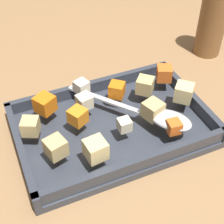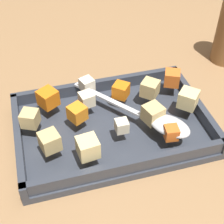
{
  "view_description": "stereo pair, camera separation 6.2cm",
  "coord_description": "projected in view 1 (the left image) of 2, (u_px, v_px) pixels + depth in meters",
  "views": [
    {
      "loc": [
        0.2,
        0.41,
        0.47
      ],
      "look_at": [
        0.02,
        -0.0,
        0.05
      ],
      "focal_mm": 53.85,
      "sensor_mm": 36.0,
      "label": 1
    },
    {
      "loc": [
        0.14,
        0.44,
        0.47
      ],
      "look_at": [
        0.02,
        -0.0,
        0.05
      ],
      "focal_mm": 53.85,
      "sensor_mm": 36.0,
      "label": 2
    }
  ],
  "objects": [
    {
      "name": "potato_chunk_corner_nw",
      "position": [
        30.0,
        126.0,
        0.59
      ],
      "size": [
        0.04,
        0.04,
        0.03
      ],
      "primitive_type": "cube",
      "rotation": [
        0.0,
        0.0,
        1.13
      ],
      "color": "tan",
      "rests_on": "baking_dish"
    },
    {
      "name": "ground_plane",
      "position": [
        122.0,
        130.0,
        0.66
      ],
      "size": [
        4.0,
        4.0,
        0.0
      ],
      "primitive_type": "plane",
      "color": "#936D47"
    },
    {
      "name": "serving_spoon",
      "position": [
        164.0,
        118.0,
        0.61
      ],
      "size": [
        0.18,
        0.22,
        0.02
      ],
      "rotation": [
        0.0,
        0.0,
        5.38
      ],
      "color": "silver",
      "rests_on": "baking_dish"
    },
    {
      "name": "carrot_chunk_heap_side",
      "position": [
        164.0,
        73.0,
        0.7
      ],
      "size": [
        0.04,
        0.04,
        0.03
      ],
      "primitive_type": "cube",
      "rotation": [
        0.0,
        0.0,
        1.13
      ],
      "color": "orange",
      "rests_on": "baking_dish"
    },
    {
      "name": "potato_chunk_near_left",
      "position": [
        84.0,
        101.0,
        0.64
      ],
      "size": [
        0.03,
        0.03,
        0.03
      ],
      "primitive_type": "cube",
      "rotation": [
        0.0,
        0.0,
        0.21
      ],
      "color": "beige",
      "rests_on": "baking_dish"
    },
    {
      "name": "pepper_mill",
      "position": [
        212.0,
        22.0,
        0.81
      ],
      "size": [
        0.07,
        0.07,
        0.19
      ],
      "color": "brown",
      "rests_on": "ground_plane"
    },
    {
      "name": "carrot_chunk_corner_sw",
      "position": [
        45.0,
        104.0,
        0.63
      ],
      "size": [
        0.04,
        0.04,
        0.03
      ],
      "primitive_type": "cube",
      "rotation": [
        0.0,
        0.0,
        5.24
      ],
      "color": "orange",
      "rests_on": "baking_dish"
    },
    {
      "name": "potato_chunk_rim_edge",
      "position": [
        153.0,
        110.0,
        0.62
      ],
      "size": [
        0.04,
        0.04,
        0.03
      ],
      "primitive_type": "cube",
      "rotation": [
        0.0,
        0.0,
        5.03
      ],
      "color": "tan",
      "rests_on": "baking_dish"
    },
    {
      "name": "parsnip_chunk_near_spoon",
      "position": [
        124.0,
        125.0,
        0.6
      ],
      "size": [
        0.02,
        0.02,
        0.02
      ],
      "primitive_type": "cube",
      "rotation": [
        0.0,
        0.0,
        3.13
      ],
      "color": "beige",
      "rests_on": "baking_dish"
    },
    {
      "name": "carrot_chunk_front_center",
      "position": [
        174.0,
        127.0,
        0.59
      ],
      "size": [
        0.03,
        0.03,
        0.02
      ],
      "primitive_type": "cube",
      "rotation": [
        0.0,
        0.0,
        1.45
      ],
      "color": "orange",
      "rests_on": "baking_dish"
    },
    {
      "name": "carrot_chunk_heap_top",
      "position": [
        117.0,
        90.0,
        0.66
      ],
      "size": [
        0.04,
        0.04,
        0.03
      ],
      "primitive_type": "cube",
      "rotation": [
        0.0,
        0.0,
        4.02
      ],
      "color": "orange",
      "rests_on": "baking_dish"
    },
    {
      "name": "potato_chunk_under_handle",
      "position": [
        184.0,
        92.0,
        0.65
      ],
      "size": [
        0.05,
        0.05,
        0.03
      ],
      "primitive_type": "cube",
      "rotation": [
        0.0,
        0.0,
        3.95
      ],
      "color": "#E0CC89",
      "rests_on": "baking_dish"
    },
    {
      "name": "potato_chunk_corner_ne",
      "position": [
        96.0,
        149.0,
        0.55
      ],
      "size": [
        0.04,
        0.04,
        0.03
      ],
      "primitive_type": "cube",
      "rotation": [
        0.0,
        0.0,
        4.83
      ],
      "color": "#E0CC89",
      "rests_on": "baking_dish"
    },
    {
      "name": "potato_chunk_far_right",
      "position": [
        56.0,
        147.0,
        0.55
      ],
      "size": [
        0.04,
        0.04,
        0.03
      ],
      "primitive_type": "cube",
      "rotation": [
        0.0,
        0.0,
        0.27
      ],
      "color": "tan",
      "rests_on": "baking_dish"
    },
    {
      "name": "carrot_chunk_corner_se",
      "position": [
        78.0,
        116.0,
        0.61
      ],
      "size": [
        0.04,
        0.04,
        0.03
      ],
      "primitive_type": "cube",
      "rotation": [
        0.0,
        0.0,
        0.49
      ],
      "color": "orange",
      "rests_on": "baking_dish"
    },
    {
      "name": "parsnip_chunk_near_right",
      "position": [
        82.0,
        87.0,
        0.67
      ],
      "size": [
        0.03,
        0.03,
        0.03
      ],
      "primitive_type": "cube",
      "rotation": [
        0.0,
        0.0,
        5.07
      ],
      "color": "silver",
      "rests_on": "baking_dish"
    },
    {
      "name": "potato_chunk_back_center",
      "position": [
        145.0,
        85.0,
        0.67
      ],
      "size": [
        0.04,
        0.04,
        0.03
      ],
      "primitive_type": "cube",
      "rotation": [
        0.0,
        0.0,
        3.97
      ],
      "color": "tan",
      "rests_on": "baking_dish"
    },
    {
      "name": "baking_dish",
      "position": [
        112.0,
        127.0,
        0.65
      ],
      "size": [
        0.36,
        0.24,
        0.04
      ],
      "color": "#333842",
      "rests_on": "ground_plane"
    }
  ]
}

